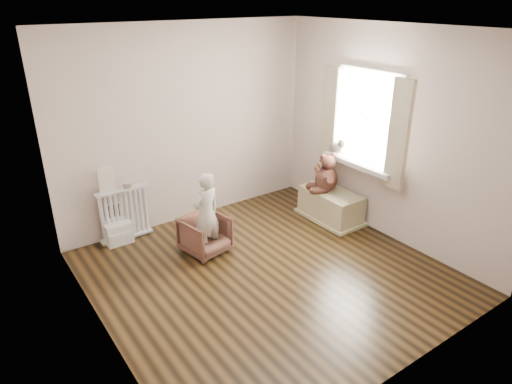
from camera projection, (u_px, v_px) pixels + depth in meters
floor at (268, 273)px, 5.13m from camera, size 3.60×3.60×0.01m
ceiling at (271, 29)px, 4.09m from camera, size 3.60×3.60×0.01m
back_wall at (187, 126)px, 5.96m from camera, size 3.60×0.02×2.60m
front_wall at (420, 236)px, 3.26m from camera, size 3.60×0.02×2.60m
left_wall at (90, 209)px, 3.66m from camera, size 0.02×3.60×2.60m
right_wall at (388, 135)px, 5.56m from camera, size 0.02×3.60×2.60m
window at (368, 119)px, 5.71m from camera, size 0.03×0.90×1.10m
window_sill at (359, 164)px, 5.89m from camera, size 0.22×1.10×0.06m
curtain_left at (398, 136)px, 5.24m from camera, size 0.06×0.26×1.30m
curtain_right at (329, 116)px, 6.10m from camera, size 0.06×0.26×1.30m
radiator at (124, 211)px, 5.70m from camera, size 0.66×0.12×0.69m
paper_doll at (106, 180)px, 5.43m from camera, size 0.19×0.02×0.32m
tin_a at (127, 185)px, 5.61m from camera, size 0.11×0.11×0.07m
toy_vanity at (117, 223)px, 5.66m from camera, size 0.33×0.23×0.51m
armchair at (205, 235)px, 5.47m from camera, size 0.58×0.59×0.46m
child at (206, 214)px, 5.31m from camera, size 0.41×0.31×1.02m
toy_bench at (331, 205)px, 6.30m from camera, size 0.46×0.87×0.41m
teddy_bear at (327, 173)px, 6.15m from camera, size 0.52×0.47×0.53m
plush_cat at (337, 146)px, 6.13m from camera, size 0.17×0.27×0.23m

